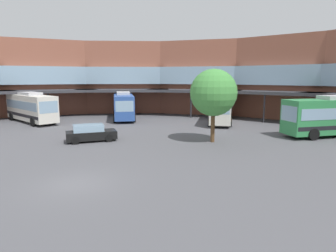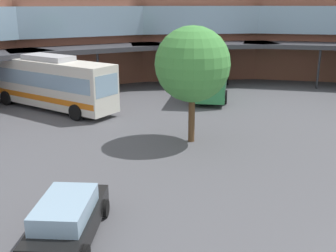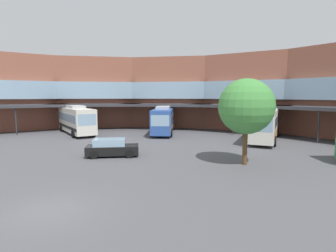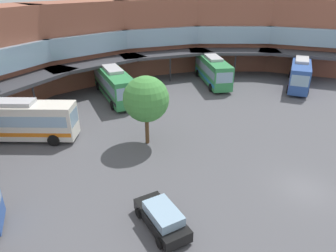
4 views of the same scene
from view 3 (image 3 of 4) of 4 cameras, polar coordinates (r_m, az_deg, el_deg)
name	(u,v)px [view 3 (image 3 of 4)]	position (r m, az deg, el deg)	size (l,w,h in m)	color
ground_plane	(49,211)	(13.92, -23.85, -16.10)	(119.24, 119.24, 0.00)	#515156
station_building	(289,91)	(27.34, 24.19, 6.84)	(76.36, 41.11, 11.24)	#93543F
bus_2	(163,120)	(37.03, -1.01, 1.34)	(9.17, 8.62, 3.73)	#2D519E
bus_3	(76,120)	(38.55, -18.82, 1.29)	(10.50, 3.64, 3.86)	silver
bus_4	(265,123)	(33.25, 19.91, 0.59)	(7.30, 11.10, 3.98)	silver
parked_car	(112,148)	(23.73, -11.79, -4.52)	(3.86, 4.68, 1.53)	black
plaza_tree	(246,107)	(20.81, 16.20, 3.95)	(4.13, 4.13, 6.47)	brown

